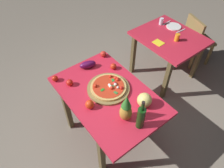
# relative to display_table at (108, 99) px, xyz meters

# --- Properties ---
(ground_plane) EXTENTS (10.00, 10.00, 0.00)m
(ground_plane) POSITION_rel_display_table_xyz_m (0.00, 0.00, -0.66)
(ground_plane) COLOR gray
(display_table) EXTENTS (1.25, 0.82, 0.75)m
(display_table) POSITION_rel_display_table_xyz_m (0.00, 0.00, 0.00)
(display_table) COLOR brown
(display_table) RESTS_ON ground_plane
(background_table) EXTENTS (0.94, 0.81, 0.75)m
(background_table) POSITION_rel_display_table_xyz_m (-0.32, 1.36, -0.02)
(background_table) COLOR brown
(background_table) RESTS_ON ground_plane
(dining_chair) EXTENTS (0.51, 0.51, 0.85)m
(dining_chair) POSITION_rel_display_table_xyz_m (-0.24, 1.99, -0.17)
(dining_chair) COLOR olive
(dining_chair) RESTS_ON ground_plane
(pizza_board) EXTENTS (0.47, 0.47, 0.02)m
(pizza_board) POSITION_rel_display_table_xyz_m (-0.05, 0.05, 0.11)
(pizza_board) COLOR olive
(pizza_board) RESTS_ON display_table
(pizza) EXTENTS (0.39, 0.39, 0.06)m
(pizza) POSITION_rel_display_table_xyz_m (-0.05, 0.05, 0.14)
(pizza) COLOR tan
(pizza) RESTS_ON pizza_board
(wine_bottle) EXTENTS (0.08, 0.08, 0.36)m
(wine_bottle) POSITION_rel_display_table_xyz_m (0.50, 0.00, 0.23)
(wine_bottle) COLOR #10360E
(wine_bottle) RESTS_ON display_table
(pineapple_left) EXTENTS (0.12, 0.12, 0.33)m
(pineapple_left) POSITION_rel_display_table_xyz_m (0.35, -0.05, 0.24)
(pineapple_left) COLOR #B7802F
(pineapple_left) RESTS_ON display_table
(melon) EXTENTS (0.15, 0.15, 0.15)m
(melon) POSITION_rel_display_table_xyz_m (0.34, 0.20, 0.17)
(melon) COLOR #E1D26E
(melon) RESTS_ON display_table
(bell_pepper) EXTENTS (0.09, 0.09, 0.10)m
(bell_pepper) POSITION_rel_display_table_xyz_m (0.03, -0.25, 0.14)
(bell_pepper) COLOR red
(bell_pepper) RESTS_ON display_table
(eggplant) EXTENTS (0.14, 0.22, 0.09)m
(eggplant) POSITION_rel_display_table_xyz_m (-0.48, 0.06, 0.14)
(eggplant) COLOR #530E43
(eggplant) RESTS_ON display_table
(tomato_by_bottle) EXTENTS (0.08, 0.08, 0.08)m
(tomato_by_bottle) POSITION_rel_display_table_xyz_m (-0.36, -0.26, 0.13)
(tomato_by_bottle) COLOR red
(tomato_by_bottle) RESTS_ON display_table
(tomato_at_corner) EXTENTS (0.07, 0.07, 0.07)m
(tomato_at_corner) POSITION_rel_display_table_xyz_m (-0.52, -0.35, 0.13)
(tomato_at_corner) COLOR red
(tomato_at_corner) RESTS_ON display_table
(tomato_near_board) EXTENTS (0.08, 0.08, 0.08)m
(tomato_near_board) POSITION_rel_display_table_xyz_m (-0.54, 0.33, 0.13)
(tomato_near_board) COLOR red
(tomato_near_board) RESTS_ON display_table
(tomato_beside_pepper) EXTENTS (0.07, 0.07, 0.07)m
(tomato_beside_pepper) POSITION_rel_display_table_xyz_m (-0.28, 0.29, 0.13)
(tomato_beside_pepper) COLOR red
(tomato_beside_pepper) RESTS_ON display_table
(drinking_glass_juice) EXTENTS (0.07, 0.07, 0.10)m
(drinking_glass_juice) POSITION_rel_display_table_xyz_m (-0.20, 1.35, 0.15)
(drinking_glass_juice) COLOR orange
(drinking_glass_juice) RESTS_ON background_table
(drinking_glass_water) EXTENTS (0.06, 0.06, 0.10)m
(drinking_glass_water) POSITION_rel_display_table_xyz_m (-0.62, 1.49, 0.15)
(drinking_glass_water) COLOR silver
(drinking_glass_water) RESTS_ON background_table
(dinner_plate) EXTENTS (0.22, 0.22, 0.02)m
(dinner_plate) POSITION_rel_display_table_xyz_m (-0.45, 1.59, 0.10)
(dinner_plate) COLOR white
(dinner_plate) RESTS_ON background_table
(fork_utensil) EXTENTS (0.03, 0.18, 0.01)m
(fork_utensil) POSITION_rel_display_table_xyz_m (-0.59, 1.59, 0.10)
(fork_utensil) COLOR silver
(fork_utensil) RESTS_ON background_table
(knife_utensil) EXTENTS (0.02, 0.18, 0.01)m
(knife_utensil) POSITION_rel_display_table_xyz_m (-0.31, 1.59, 0.10)
(knife_utensil) COLOR silver
(knife_utensil) RESTS_ON background_table
(napkin_folded) EXTENTS (0.15, 0.13, 0.01)m
(napkin_folded) POSITION_rel_display_table_xyz_m (-0.31, 1.11, 0.10)
(napkin_folded) COLOR yellow
(napkin_folded) RESTS_ON background_table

